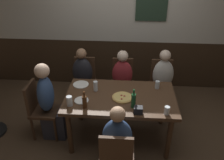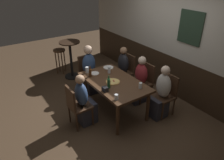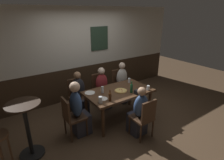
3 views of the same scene
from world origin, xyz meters
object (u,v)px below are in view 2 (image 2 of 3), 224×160
at_px(chair_mid_far, 144,80).
at_px(person_head_west, 90,73).
at_px(pint_glass_stout, 140,86).
at_px(condiment_caddy, 105,89).
at_px(tumbler_water, 116,97).
at_px(person_mid_near, 84,103).
at_px(person_right_far, 161,96).
at_px(plate_white_large, 108,67).
at_px(dining_table, 114,85).
at_px(bar_stool, 60,55).
at_px(plate_white_small, 95,73).
at_px(beer_bottle_brown, 90,73).
at_px(person_left_far, 121,72).
at_px(beer_bottle_green, 109,83).
at_px(highball_clear, 87,70).
at_px(person_mid_far, 139,83).
at_px(side_bar_table, 71,57).
at_px(pint_glass_amber, 109,70).
at_px(pizza, 113,82).
at_px(chair_mid_near, 76,104).
at_px(chair_left_far, 127,70).
at_px(chair_right_far, 166,93).
at_px(chair_head_west, 87,71).

height_order(chair_mid_far, person_head_west, person_head_west).
distance_m(pint_glass_stout, condiment_caddy, 0.68).
relative_size(chair_mid_far, tumbler_water, 8.16).
xyz_separation_m(person_mid_near, person_right_far, (0.67, 1.41, 0.02)).
relative_size(tumbler_water, plate_white_large, 0.46).
relative_size(dining_table, person_mid_near, 1.40).
bearing_deg(bar_stool, person_right_far, 16.23).
bearing_deg(plate_white_small, beer_bottle_brown, -63.51).
relative_size(person_left_far, beer_bottle_green, 4.25).
relative_size(person_mid_near, highball_clear, 7.97).
bearing_deg(person_left_far, person_mid_far, -0.05).
distance_m(person_mid_near, side_bar_table, 2.12).
bearing_deg(person_mid_far, chair_mid_far, 90.00).
bearing_deg(beer_bottle_green, plate_white_large, 147.05).
bearing_deg(beer_bottle_green, pint_glass_amber, 145.75).
height_order(person_right_far, pint_glass_amber, person_right_far).
xyz_separation_m(pizza, highball_clear, (-0.68, -0.22, 0.05)).
relative_size(pint_glass_stout, pint_glass_amber, 0.79).
relative_size(pizza, beer_bottle_green, 1.09).
height_order(person_mid_near, pizza, person_mid_near).
height_order(person_mid_far, beer_bottle_brown, person_mid_far).
bearing_deg(person_mid_near, condiment_caddy, 54.88).
xyz_separation_m(pizza, condiment_caddy, (0.21, -0.32, 0.03)).
relative_size(dining_table, pint_glass_stout, 13.13).
xyz_separation_m(person_left_far, pint_glass_amber, (0.31, -0.58, 0.34)).
bearing_deg(chair_mid_near, plate_white_large, 118.14).
xyz_separation_m(person_mid_far, condiment_caddy, (0.24, -1.07, 0.32)).
relative_size(plate_white_large, condiment_caddy, 2.13).
bearing_deg(pizza, beer_bottle_brown, -151.69).
relative_size(chair_mid_near, side_bar_table, 0.84).
bearing_deg(condiment_caddy, chair_left_far, 126.52).
xyz_separation_m(chair_right_far, tumbler_water, (-0.08, -1.22, 0.29)).
bearing_deg(person_left_far, pint_glass_amber, -61.65).
bearing_deg(tumbler_water, dining_table, 148.98).
distance_m(person_left_far, plate_white_large, 0.52).
relative_size(chair_left_far, plate_white_small, 4.59).
xyz_separation_m(person_head_west, bar_stool, (-1.44, -0.21, 0.05)).
xyz_separation_m(chair_mid_far, tumbler_water, (0.59, -1.22, 0.29)).
height_order(chair_left_far, tumbler_water, chair_left_far).
xyz_separation_m(person_left_far, highball_clear, (0.02, -0.97, 0.33)).
bearing_deg(side_bar_table, chair_left_far, 34.70).
height_order(chair_head_west, person_head_west, person_head_west).
height_order(chair_mid_near, highball_clear, chair_mid_near).
bearing_deg(pint_glass_stout, plate_white_small, -158.70).
height_order(beer_bottle_brown, condiment_caddy, beer_bottle_brown).
bearing_deg(highball_clear, chair_left_far, 91.15).
relative_size(chair_left_far, chair_head_west, 1.00).
xyz_separation_m(highball_clear, side_bar_table, (-1.36, 0.21, -0.18)).
bearing_deg(chair_mid_near, plate_white_small, 125.98).
bearing_deg(chair_head_west, chair_mid_near, -36.28).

